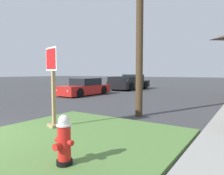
# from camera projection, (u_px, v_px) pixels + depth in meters

# --- Properties ---
(grass_corner_patch) EXTENTS (4.84, 4.55, 0.08)m
(grass_corner_patch) POSITION_uv_depth(u_px,v_px,m) (78.00, 137.00, 5.07)
(grass_corner_patch) COLOR #567F3D
(grass_corner_patch) RESTS_ON ground
(fire_hydrant) EXTENTS (0.38, 0.34, 0.85)m
(fire_hydrant) POSITION_uv_depth(u_px,v_px,m) (64.00, 141.00, 3.44)
(fire_hydrant) COLOR black
(fire_hydrant) RESTS_ON grass_corner_patch
(stop_sign) EXTENTS (0.64, 0.36, 2.27)m
(stop_sign) POSITION_uv_depth(u_px,v_px,m) (53.00, 90.00, 5.82)
(stop_sign) COLOR #A3845B
(stop_sign) RESTS_ON grass_corner_patch
(manhole_cover) EXTENTS (0.70, 0.70, 0.02)m
(manhole_cover) POSITION_uv_depth(u_px,v_px,m) (53.00, 123.00, 6.65)
(manhole_cover) COLOR black
(manhole_cover) RESTS_ON ground
(parked_sedan_red) EXTENTS (1.92, 4.30, 1.25)m
(parked_sedan_red) POSITION_uv_depth(u_px,v_px,m) (84.00, 88.00, 15.18)
(parked_sedan_red) COLOR red
(parked_sedan_red) RESTS_ON ground
(pickup_truck_black) EXTENTS (2.25, 5.30, 1.48)m
(pickup_truck_black) POSITION_uv_depth(u_px,v_px,m) (130.00, 83.00, 20.48)
(pickup_truck_black) COLOR black
(pickup_truck_black) RESTS_ON ground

